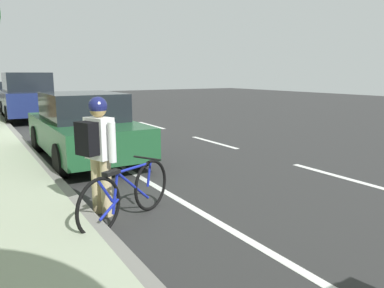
{
  "coord_description": "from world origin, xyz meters",
  "views": [
    {
      "loc": [
        2.77,
        12.63,
        1.94
      ],
      "look_at": [
        0.22,
        8.45,
        1.01
      ],
      "focal_mm": 34.59,
      "sensor_mm": 36.0,
      "label": 1
    }
  ],
  "objects_px": {
    "parked_suv_dark_blue_second": "(27,96)",
    "bicycle_at_curb": "(127,194)",
    "parked_sedan_grey_nearest": "(12,95)",
    "parked_sedan_green_mid": "(84,127)",
    "cyclist_with_backpack": "(98,145)"
  },
  "relations": [
    {
      "from": "parked_suv_dark_blue_second",
      "to": "bicycle_at_curb",
      "type": "relative_size",
      "value": 3.0
    },
    {
      "from": "parked_sedan_grey_nearest",
      "to": "parked_suv_dark_blue_second",
      "type": "xyz_separation_m",
      "value": [
        0.02,
        6.04,
        0.27
      ]
    },
    {
      "from": "parked_sedan_green_mid",
      "to": "cyclist_with_backpack",
      "type": "height_order",
      "value": "cyclist_with_backpack"
    },
    {
      "from": "parked_sedan_green_mid",
      "to": "cyclist_with_backpack",
      "type": "relative_size",
      "value": 2.68
    },
    {
      "from": "parked_sedan_grey_nearest",
      "to": "bicycle_at_curb",
      "type": "height_order",
      "value": "parked_sedan_grey_nearest"
    },
    {
      "from": "parked_sedan_grey_nearest",
      "to": "parked_sedan_green_mid",
      "type": "xyz_separation_m",
      "value": [
        0.01,
        14.63,
        0.0
      ]
    },
    {
      "from": "parked_sedan_green_mid",
      "to": "bicycle_at_curb",
      "type": "bearing_deg",
      "value": 82.17
    },
    {
      "from": "parked_suv_dark_blue_second",
      "to": "bicycle_at_curb",
      "type": "distance_m",
      "value": 12.65
    },
    {
      "from": "parked_suv_dark_blue_second",
      "to": "cyclist_with_backpack",
      "type": "bearing_deg",
      "value": 86.36
    },
    {
      "from": "cyclist_with_backpack",
      "to": "parked_sedan_green_mid",
      "type": "bearing_deg",
      "value": -102.25
    },
    {
      "from": "parked_sedan_grey_nearest",
      "to": "parked_suv_dark_blue_second",
      "type": "bearing_deg",
      "value": 89.85
    },
    {
      "from": "parked_sedan_green_mid",
      "to": "bicycle_at_curb",
      "type": "xyz_separation_m",
      "value": [
        0.56,
        4.04,
        -0.36
      ]
    },
    {
      "from": "parked_suv_dark_blue_second",
      "to": "parked_sedan_green_mid",
      "type": "distance_m",
      "value": 8.59
    },
    {
      "from": "parked_suv_dark_blue_second",
      "to": "parked_sedan_grey_nearest",
      "type": "bearing_deg",
      "value": -90.15
    },
    {
      "from": "parked_suv_dark_blue_second",
      "to": "parked_sedan_green_mid",
      "type": "xyz_separation_m",
      "value": [
        -0.01,
        8.59,
        -0.27
      ]
    }
  ]
}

